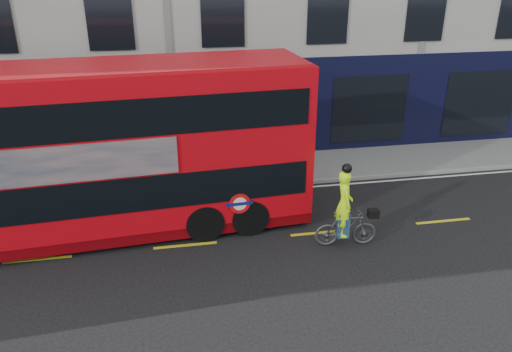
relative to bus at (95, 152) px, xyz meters
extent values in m
plane|color=black|center=(2.32, -2.78, -2.54)|extent=(120.00, 120.00, 0.00)
cube|color=gray|center=(2.32, 3.72, -2.48)|extent=(60.00, 3.00, 0.12)
cube|color=gray|center=(2.32, 2.22, -2.48)|extent=(60.00, 0.12, 0.13)
cube|color=black|center=(2.32, 5.20, -0.54)|extent=(50.00, 0.08, 4.00)
cube|color=silver|center=(2.32, 1.92, -2.54)|extent=(58.00, 0.10, 0.01)
cube|color=red|center=(-0.05, 0.00, 0.15)|extent=(12.39, 3.67, 4.39)
cube|color=#630308|center=(-0.05, 0.00, -2.21)|extent=(12.39, 3.61, 0.33)
cube|color=black|center=(-0.05, 0.00, -0.82)|extent=(11.90, 3.67, 1.00)
cube|color=black|center=(-0.05, 0.00, 1.29)|extent=(11.90, 3.67, 1.00)
cube|color=#A40B12|center=(-0.05, 0.00, 2.37)|extent=(12.14, 3.54, 0.09)
cube|color=black|center=(6.07, 0.45, -0.82)|extent=(0.22, 2.50, 1.00)
cube|color=black|center=(6.07, 0.45, 1.29)|extent=(0.22, 2.50, 1.00)
cube|color=#A67773|center=(-1.05, -1.50, 0.24)|extent=(6.65, 0.53, 1.00)
cylinder|color=red|center=(3.93, -1.13, -1.43)|extent=(0.62, 0.07, 0.62)
cylinder|color=white|center=(3.93, -1.14, -1.43)|extent=(0.40, 0.05, 0.40)
cube|color=#0C1459|center=(3.94, -1.14, -1.43)|extent=(0.78, 0.08, 0.10)
cylinder|color=black|center=(4.16, 0.31, -1.98)|extent=(1.32, 2.90, 1.11)
cylinder|color=black|center=(2.83, 0.21, -1.98)|extent=(1.32, 2.90, 1.11)
imported|color=#484B4D|center=(6.82, -2.07, -2.01)|extent=(1.81, 0.67, 1.07)
imported|color=#BEFD0E|center=(6.71, -2.06, -1.21)|extent=(0.52, 0.74, 1.92)
cube|color=black|center=(7.56, -2.14, -1.56)|extent=(0.32, 0.26, 0.23)
cube|color=navy|center=(6.71, -2.06, -1.85)|extent=(0.36, 0.43, 0.74)
sphere|color=black|center=(6.71, -2.06, -0.17)|extent=(0.28, 0.28, 0.28)
camera|label=1|loc=(2.11, -13.71, 4.97)|focal=35.00mm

